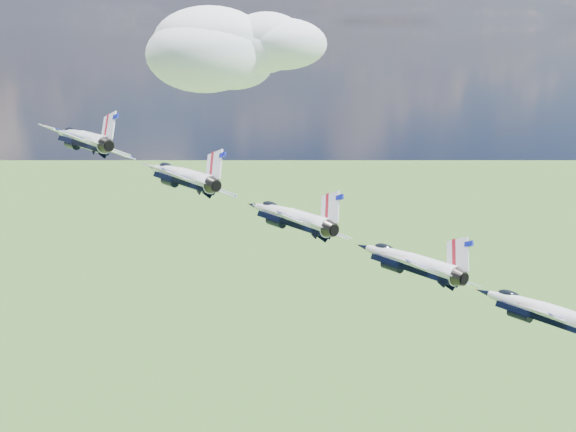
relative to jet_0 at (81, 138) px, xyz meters
name	(u,v)px	position (x,y,z in m)	size (l,w,h in m)	color
cloud_far	(247,54)	(76.03, 184.00, 0.63)	(58.42, 45.90, 22.95)	white
jet_0	(81,138)	(0.00, 0.00, 0.00)	(9.09, 13.47, 4.02)	white
jet_1	(180,175)	(8.34, -7.61, -3.02)	(9.09, 13.47, 4.02)	silver
jet_2	(288,216)	(16.67, -15.23, -6.04)	(9.09, 13.47, 4.02)	white
jet_3	(407,261)	(25.01, -22.84, -9.05)	(9.09, 13.47, 4.02)	silver
jet_4	(537,310)	(33.35, -30.46, -12.07)	(9.09, 13.47, 4.02)	silver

